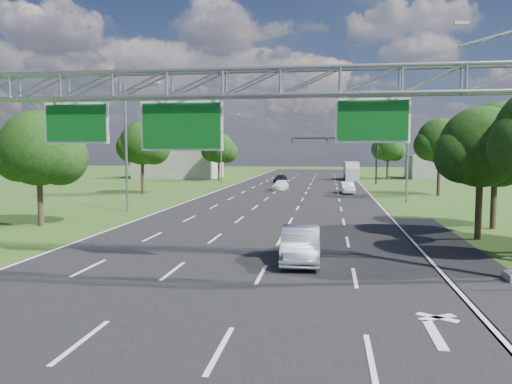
% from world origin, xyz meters
% --- Properties ---
extents(ground, '(220.00, 220.00, 0.00)m').
position_xyz_m(ground, '(0.00, 30.00, 0.00)').
color(ground, '#2C5118').
rests_on(ground, ground).
extents(road, '(18.00, 180.00, 0.02)m').
position_xyz_m(road, '(0.00, 30.00, 0.00)').
color(road, black).
rests_on(road, ground).
extents(road_flare, '(3.00, 30.00, 0.02)m').
position_xyz_m(road_flare, '(10.20, 14.00, 0.00)').
color(road_flare, black).
rests_on(road_flare, ground).
extents(sign_gantry, '(23.50, 1.00, 9.56)m').
position_xyz_m(sign_gantry, '(0.33, 12.00, 6.89)').
color(sign_gantry, gray).
rests_on(sign_gantry, ground).
extents(traffic_signal, '(12.21, 0.24, 7.00)m').
position_xyz_m(traffic_signal, '(7.48, 65.00, 5.17)').
color(traffic_signal, black).
rests_on(traffic_signal, ground).
extents(streetlight_l_near, '(2.97, 0.22, 10.16)m').
position_xyz_m(streetlight_l_near, '(-11.30, 30.00, 5.58)').
color(streetlight_l_near, gray).
rests_on(streetlight_l_near, ground).
extents(streetlight_l_far, '(2.97, 0.22, 10.16)m').
position_xyz_m(streetlight_l_far, '(-11.30, 65.00, 5.58)').
color(streetlight_l_far, gray).
rests_on(streetlight_l_far, ground).
extents(streetlight_r_mid, '(2.97, 0.22, 10.16)m').
position_xyz_m(streetlight_r_mid, '(11.30, 40.00, 5.58)').
color(streetlight_r_mid, gray).
rests_on(streetlight_r_mid, ground).
extents(tree_verge_la, '(5.76, 4.80, 7.40)m').
position_xyz_m(tree_verge_la, '(-13.92, 22.04, 4.76)').
color(tree_verge_la, '#2D2116').
rests_on(tree_verge_la, ground).
extents(tree_verge_lb, '(5.76, 4.80, 8.06)m').
position_xyz_m(tree_verge_lb, '(-15.92, 45.04, 5.41)').
color(tree_verge_lb, '#2D2116').
rests_on(tree_verge_lb, ground).
extents(tree_verge_lc, '(5.76, 4.80, 7.62)m').
position_xyz_m(tree_verge_lc, '(-12.92, 70.04, 4.98)').
color(tree_verge_lc, '#2D2116').
rests_on(tree_verge_lc, ground).
extents(tree_verge_rd, '(5.76, 4.80, 8.28)m').
position_xyz_m(tree_verge_rd, '(16.08, 48.04, 5.63)').
color(tree_verge_rd, '#2D2116').
rests_on(tree_verge_rd, ground).
extents(tree_verge_re, '(5.76, 4.80, 7.84)m').
position_xyz_m(tree_verge_re, '(14.08, 78.04, 5.20)').
color(tree_verge_re, '#2D2116').
rests_on(tree_verge_re, ground).
extents(building_left, '(14.00, 10.00, 5.00)m').
position_xyz_m(building_left, '(-22.00, 78.00, 2.50)').
color(building_left, gray).
rests_on(building_left, ground).
extents(building_right, '(12.00, 9.00, 4.00)m').
position_xyz_m(building_right, '(24.00, 82.00, 2.00)').
color(building_right, gray).
rests_on(building_right, ground).
extents(silver_sedan, '(1.83, 4.73, 1.54)m').
position_xyz_m(silver_sedan, '(3.18, 14.00, 0.77)').
color(silver_sedan, '#B8BDC5').
rests_on(silver_sedan, ground).
extents(car_queue_a, '(1.98, 4.16, 1.17)m').
position_xyz_m(car_queue_a, '(-1.48, 52.84, 0.59)').
color(car_queue_a, white).
rests_on(car_queue_a, ground).
extents(car_queue_c, '(1.95, 3.89, 1.27)m').
position_xyz_m(car_queue_c, '(-2.86, 66.80, 0.64)').
color(car_queue_c, black).
rests_on(car_queue_c, ground).
extents(car_queue_d, '(1.78, 4.10, 1.31)m').
position_xyz_m(car_queue_d, '(6.41, 49.25, 0.66)').
color(car_queue_d, silver).
rests_on(car_queue_d, ground).
extents(box_truck, '(2.41, 7.80, 2.93)m').
position_xyz_m(box_truck, '(8.00, 76.15, 1.41)').
color(box_truck, silver).
rests_on(box_truck, ground).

